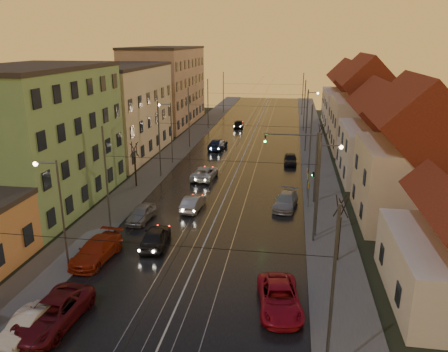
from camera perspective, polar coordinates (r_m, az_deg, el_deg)
The scene contains 46 objects.
ground at distance 29.10m, azimuth -5.50°, elevation -15.15°, with size 160.00×160.00×0.00m, color black.
road at distance 65.90m, azimuth 3.00°, elevation 3.65°, with size 16.00×120.00×0.04m, color black.
sidewalk_left at distance 67.60m, azimuth -5.48°, elevation 4.00°, with size 4.00×120.00×0.15m, color #4C4C4C.
sidewalk_right at distance 65.67m, azimuth 11.73°, elevation 3.31°, with size 4.00×120.00×0.15m, color #4C4C4C.
tram_rail_0 at distance 66.14m, azimuth 1.10°, elevation 3.76°, with size 0.06×120.00×0.03m, color gray.
tram_rail_1 at distance 65.97m, azimuth 2.34°, elevation 3.71°, with size 0.06×120.00×0.03m, color gray.
tram_rail_2 at distance 65.82m, azimuth 3.67°, elevation 3.66°, with size 0.06×120.00×0.03m, color gray.
tram_rail_3 at distance 65.72m, azimuth 4.91°, elevation 3.61°, with size 0.06×120.00×0.03m, color gray.
apartment_left_1 at distance 45.57m, azimuth -23.12°, elevation 4.44°, with size 10.00×18.00×13.00m, color #689660.
apartment_left_2 at distance 63.20m, azimuth -13.65°, elevation 8.13°, with size 10.00×20.00×12.00m, color beige.
apartment_left_3 at distance 85.57m, azimuth -7.60°, elevation 11.44°, with size 10.00×24.00×14.00m, color #94775F.
house_right_1 at distance 41.40m, azimuth 23.36°, elevation 1.72°, with size 8.67×10.20×10.80m.
house_right_2 at distance 53.91m, azimuth 20.02°, elevation 4.57°, with size 9.18×12.24×9.20m.
house_right_3 at distance 68.26m, azimuth 17.85°, elevation 8.28°, with size 9.18×14.28×11.50m.
house_right_4 at distance 86.02m, azimuth 16.06°, elevation 9.64°, with size 9.18×16.32×10.00m.
catenary_pole_r_0 at distance 21.01m, azimuth 13.93°, elevation -15.08°, with size 0.16×0.16×9.00m, color #595B60.
catenary_pole_l_1 at distance 37.66m, azimuth -15.10°, elevation -0.40°, with size 0.16×0.16×9.00m, color #595B60.
catenary_pole_r_1 at distance 34.61m, azimuth 11.99°, elevation -1.74°, with size 0.16×0.16×9.00m, color #595B60.
catenary_pole_l_2 at distance 51.23m, azimuth -8.46°, elevation 4.65°, with size 0.16×0.16×9.00m, color #595B60.
catenary_pole_r_2 at distance 49.04m, azimuth 11.18°, elevation 3.94°, with size 0.16×0.16×9.00m, color #595B60.
catenary_pole_l_3 at distance 65.43m, azimuth -4.60°, elevation 7.53°, with size 0.16×0.16×9.00m, color #595B60.
catenary_pole_r_3 at distance 63.72m, azimuth 10.74°, elevation 7.02°, with size 0.16×0.16×9.00m, color #595B60.
catenary_pole_l_4 at distance 79.92m, azimuth -2.11°, elevation 9.36°, with size 0.16×0.16×9.00m, color #595B60.
catenary_pole_r_4 at distance 78.53m, azimuth 10.47°, elevation 8.94°, with size 0.16×0.16×9.00m, color #595B60.
catenary_pole_l_5 at distance 97.52m, azimuth -0.09°, elevation 10.82°, with size 0.16×0.16×9.00m, color #595B60.
catenary_pole_r_5 at distance 96.38m, azimuth 10.24°, elevation 10.47°, with size 0.16×0.16×9.00m, color #595B60.
street_lamp_0 at distance 31.88m, azimuth -20.96°, elevation -3.48°, with size 1.75×0.32×8.00m.
street_lamp_1 at distance 35.48m, azimuth 12.76°, elevation -0.66°, with size 1.75×0.32×8.00m.
street_lamp_2 at distance 56.93m, azimuth -7.20°, elevation 6.37°, with size 1.75×0.32×8.00m.
street_lamp_3 at distance 70.58m, azimuth 11.03°, elevation 8.31°, with size 1.75×0.32×8.00m.
traffic_light_mast at distance 43.17m, azimuth 10.65°, elevation 2.29°, with size 5.30×0.32×7.20m.
bare_tree_0 at distance 48.56m, azimuth -11.53°, elevation 1.33°, with size 1.09×1.09×5.11m.
bare_tree_1 at distance 32.70m, azimuth 14.83°, elevation -6.90°, with size 1.09×1.09×5.11m.
bare_tree_2 at distance 59.32m, azimuth 12.50°, elevation 4.17°, with size 1.09×1.09×5.11m.
driving_car_0 at distance 35.07m, azimuth -8.97°, elevation -7.85°, with size 1.86×4.62×1.58m, color black.
driving_car_1 at distance 41.91m, azimuth -4.07°, elevation -3.52°, with size 1.47×4.21×1.39m, color #9F9FA4.
driving_car_2 at distance 51.09m, azimuth -2.55°, elevation 0.41°, with size 2.41×5.23×1.45m, color #B2B2B2.
driving_car_3 at distance 65.17m, azimuth -0.84°, elevation 4.20°, with size 2.16×5.32×1.54m, color #172545.
driving_car_4 at distance 81.39m, azimuth 1.92°, elevation 6.83°, with size 1.77×4.40×1.50m, color black.
parked_left_0 at distance 27.54m, azimuth -24.32°, elevation -17.26°, with size 1.37×3.94×1.30m, color silver.
parked_left_1 at distance 27.70m, azimuth -21.44°, elevation -16.31°, with size 2.62×5.67×1.58m, color #5C0F19.
parked_left_2 at distance 33.96m, azimuth -16.33°, elevation -9.28°, with size 2.16×5.32×1.54m, color #A42910.
parked_left_3 at distance 40.00m, azimuth -10.76°, elevation -4.83°, with size 1.66×4.12×1.40m, color gray.
parked_right_0 at distance 27.48m, azimuth 7.25°, elevation -15.53°, with size 2.45×5.32×1.48m, color #A91025.
parked_right_1 at distance 42.72m, azimuth 8.06°, elevation -3.23°, with size 1.97×4.85×1.41m, color #A1A2A7.
parked_right_2 at distance 57.77m, azimuth 8.66°, elevation 2.19°, with size 1.62×4.03×1.37m, color black.
Camera 1 is at (6.41, -23.71, 15.59)m, focal length 35.00 mm.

